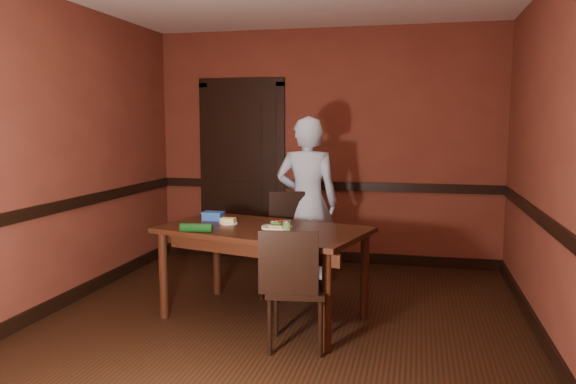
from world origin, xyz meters
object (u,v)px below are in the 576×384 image
at_px(food_tub, 213,216).
at_px(person, 307,202).
at_px(cheese_saucer, 228,221).
at_px(dining_table, 264,273).
at_px(sandwich_plate, 277,226).
at_px(chair_near, 297,287).
at_px(chair_far, 282,244).
at_px(sauce_jar, 287,226).

bearing_deg(food_tub, person, 49.37).
height_order(person, cheese_saucer, person).
distance_m(dining_table, person, 1.14).
bearing_deg(food_tub, sandwich_plate, -20.33).
xyz_separation_m(chair_near, sandwich_plate, (-0.28, 0.51, 0.34)).
distance_m(dining_table, chair_far, 0.73).
relative_size(chair_far, chair_near, 1.08).
xyz_separation_m(sauce_jar, cheese_saucer, (-0.56, 0.19, -0.02)).
bearing_deg(chair_far, dining_table, -104.71).
bearing_deg(chair_near, dining_table, -59.50).
xyz_separation_m(chair_near, food_tub, (-0.92, 0.75, 0.36)).
distance_m(person, sauce_jar, 1.12).
distance_m(person, food_tub, 1.05).
height_order(dining_table, cheese_saucer, cheese_saucer).
bearing_deg(sandwich_plate, cheese_saucer, 166.22).
bearing_deg(dining_table, person, 95.93).
bearing_deg(sauce_jar, chair_near, -67.64).
distance_m(chair_near, person, 1.61).
height_order(sandwich_plate, food_tub, food_tub).
bearing_deg(food_tub, chair_far, 44.51).
bearing_deg(dining_table, cheese_saucer, 177.74).
relative_size(person, food_tub, 9.32).
xyz_separation_m(dining_table, sauce_jar, (0.22, -0.09, 0.43)).
height_order(chair_far, food_tub, chair_far).
bearing_deg(sauce_jar, sandwich_plate, 142.58).
bearing_deg(chair_near, person, -88.53).
distance_m(chair_far, sandwich_plate, 0.80).
bearing_deg(chair_near, chair_far, -78.39).
distance_m(chair_far, food_tub, 0.77).
relative_size(sauce_jar, cheese_saucer, 0.49).
distance_m(person, sandwich_plate, 1.04).
height_order(sauce_jar, cheese_saucer, sauce_jar).
bearing_deg(dining_table, sandwich_plate, 11.63).
relative_size(person, sauce_jar, 21.09).
relative_size(person, sandwich_plate, 6.66).
bearing_deg(food_tub, dining_table, -23.77).
bearing_deg(chair_far, chair_near, -87.87).
distance_m(chair_near, sauce_jar, 0.59).
bearing_deg(chair_near, food_tub, -46.22).
xyz_separation_m(chair_far, chair_near, (0.42, -1.24, -0.04)).
bearing_deg(chair_far, sandwich_plate, -95.81).
bearing_deg(cheese_saucer, sauce_jar, -18.91).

